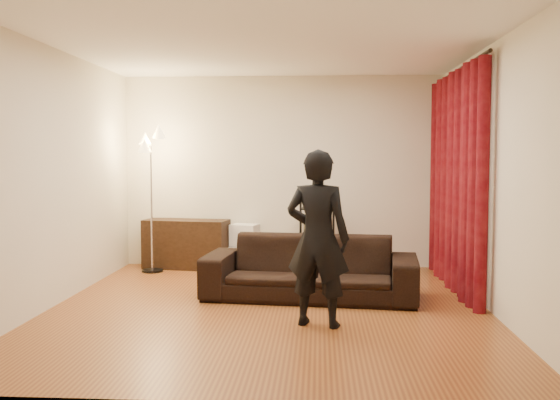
# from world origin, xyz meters

# --- Properties ---
(floor) EXTENTS (5.00, 5.00, 0.00)m
(floor) POSITION_xyz_m (0.00, 0.00, 0.00)
(floor) COLOR brown
(floor) RESTS_ON ground
(ceiling) EXTENTS (5.00, 5.00, 0.00)m
(ceiling) POSITION_xyz_m (0.00, 0.00, 2.70)
(ceiling) COLOR white
(ceiling) RESTS_ON ground
(wall_back) EXTENTS (5.00, 0.00, 5.00)m
(wall_back) POSITION_xyz_m (0.00, 2.50, 1.35)
(wall_back) COLOR beige
(wall_back) RESTS_ON ground
(wall_front) EXTENTS (5.00, 0.00, 5.00)m
(wall_front) POSITION_xyz_m (0.00, -2.50, 1.35)
(wall_front) COLOR beige
(wall_front) RESTS_ON ground
(wall_left) EXTENTS (0.00, 5.00, 5.00)m
(wall_left) POSITION_xyz_m (-2.25, 0.00, 1.35)
(wall_left) COLOR beige
(wall_left) RESTS_ON ground
(wall_right) EXTENTS (0.00, 5.00, 5.00)m
(wall_right) POSITION_xyz_m (2.25, 0.00, 1.35)
(wall_right) COLOR beige
(wall_right) RESTS_ON ground
(curtain_rod) EXTENTS (0.04, 2.65, 0.04)m
(curtain_rod) POSITION_xyz_m (2.15, 1.12, 2.58)
(curtain_rod) COLOR black
(curtain_rod) RESTS_ON wall_right
(curtain) EXTENTS (0.22, 2.65, 2.55)m
(curtain) POSITION_xyz_m (2.13, 1.12, 1.28)
(curtain) COLOR maroon
(curtain) RESTS_ON ground
(sofa) EXTENTS (2.41, 1.15, 0.68)m
(sofa) POSITION_xyz_m (0.42, 0.47, 0.34)
(sofa) COLOR black
(sofa) RESTS_ON ground
(person) EXTENTS (0.68, 0.53, 1.63)m
(person) POSITION_xyz_m (0.51, -0.65, 0.82)
(person) COLOR black
(person) RESTS_ON ground
(media_cabinet) EXTENTS (1.22, 0.61, 0.68)m
(media_cabinet) POSITION_xyz_m (-1.34, 2.23, 0.34)
(media_cabinet) COLOR black
(media_cabinet) RESTS_ON ground
(storage_boxes) EXTENTS (0.43, 0.37, 0.62)m
(storage_boxes) POSITION_xyz_m (-0.53, 2.31, 0.31)
(storage_boxes) COLOR silver
(storage_boxes) RESTS_ON ground
(wire_shelf) EXTENTS (0.52, 0.43, 0.99)m
(wire_shelf) POSITION_xyz_m (0.49, 2.15, 0.50)
(wire_shelf) COLOR black
(wire_shelf) RESTS_ON ground
(floor_lamp) EXTENTS (0.44, 0.44, 1.91)m
(floor_lamp) POSITION_xyz_m (-1.74, 1.92, 0.95)
(floor_lamp) COLOR silver
(floor_lamp) RESTS_ON ground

